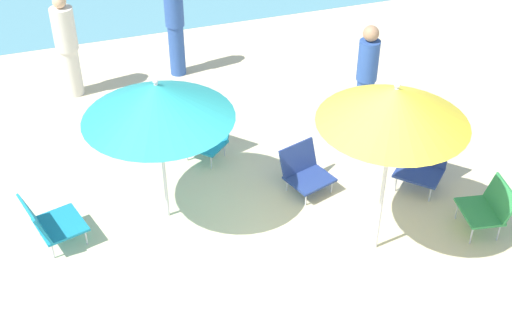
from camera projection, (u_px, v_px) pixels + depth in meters
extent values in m
plane|color=beige|center=(296.00, 284.00, 7.32)|extent=(40.00, 40.00, 0.00)
cylinder|color=silver|center=(162.00, 154.00, 7.72)|extent=(0.04, 0.04, 1.80)
cone|color=teal|center=(157.00, 101.00, 7.32)|extent=(1.68, 1.68, 0.42)
sphere|color=silver|center=(155.00, 81.00, 7.18)|extent=(0.06, 0.06, 0.06)
cylinder|color=silver|center=(385.00, 174.00, 7.19)|extent=(0.04, 0.04, 2.07)
cone|color=yellow|center=(394.00, 105.00, 6.70)|extent=(1.54, 1.54, 0.39)
sphere|color=silver|center=(397.00, 85.00, 6.57)|extent=(0.06, 0.06, 0.06)
cube|color=#33934C|center=(480.00, 212.00, 7.88)|extent=(0.50, 0.61, 0.03)
cube|color=#33934C|center=(501.00, 198.00, 7.81)|extent=(0.23, 0.56, 0.34)
cylinder|color=silver|center=(471.00, 235.00, 7.77)|extent=(0.02, 0.02, 0.25)
cylinder|color=silver|center=(457.00, 210.00, 8.12)|extent=(0.02, 0.02, 0.25)
cylinder|color=silver|center=(499.00, 232.00, 7.81)|extent=(0.02, 0.02, 0.25)
cylinder|color=silver|center=(483.00, 208.00, 8.16)|extent=(0.02, 0.02, 0.25)
cube|color=navy|center=(310.00, 179.00, 8.51)|extent=(0.64, 0.59, 0.03)
cube|color=navy|center=(298.00, 158.00, 8.56)|extent=(0.54, 0.30, 0.36)
cylinder|color=silver|center=(332.00, 187.00, 8.55)|extent=(0.02, 0.02, 0.18)
cylinder|color=silver|center=(306.00, 199.00, 8.35)|extent=(0.02, 0.02, 0.18)
cylinder|color=silver|center=(313.00, 173.00, 8.79)|extent=(0.02, 0.02, 0.18)
cylinder|color=silver|center=(287.00, 185.00, 8.59)|extent=(0.02, 0.02, 0.18)
cube|color=teal|center=(205.00, 144.00, 9.08)|extent=(0.63, 0.64, 0.03)
cube|color=teal|center=(214.00, 125.00, 9.14)|extent=(0.42, 0.45, 0.35)
cylinder|color=silver|center=(211.00, 162.00, 8.96)|extent=(0.02, 0.02, 0.21)
cylinder|color=silver|center=(187.00, 154.00, 9.11)|extent=(0.02, 0.02, 0.21)
cylinder|color=silver|center=(225.00, 149.00, 9.20)|extent=(0.02, 0.02, 0.21)
cylinder|color=silver|center=(201.00, 141.00, 9.35)|extent=(0.02, 0.02, 0.21)
cube|color=teal|center=(60.00, 224.00, 7.75)|extent=(0.62, 0.67, 0.03)
cube|color=teal|center=(34.00, 219.00, 7.51)|extent=(0.30, 0.58, 0.40)
cylinder|color=silver|center=(71.00, 216.00, 8.07)|extent=(0.02, 0.02, 0.22)
cylinder|color=silver|center=(86.00, 237.00, 7.77)|extent=(0.02, 0.02, 0.22)
cylinder|color=silver|center=(39.00, 228.00, 7.88)|extent=(0.02, 0.02, 0.22)
cylinder|color=silver|center=(53.00, 250.00, 7.58)|extent=(0.02, 0.02, 0.22)
cube|color=navy|center=(419.00, 172.00, 8.55)|extent=(0.73, 0.73, 0.03)
cube|color=navy|center=(427.00, 148.00, 8.61)|extent=(0.49, 0.51, 0.41)
cylinder|color=silver|center=(430.00, 194.00, 8.40)|extent=(0.02, 0.02, 0.22)
cylinder|color=silver|center=(396.00, 184.00, 8.57)|extent=(0.02, 0.02, 0.22)
cylinder|color=silver|center=(439.00, 177.00, 8.67)|extent=(0.02, 0.02, 0.22)
cylinder|color=silver|center=(405.00, 168.00, 8.84)|extent=(0.02, 0.02, 0.22)
cylinder|color=#2D519E|center=(363.00, 105.00, 9.54)|extent=(0.24, 0.24, 0.82)
cylinder|color=#2D519E|center=(368.00, 60.00, 9.14)|extent=(0.28, 0.28, 0.57)
sphere|color=tan|center=(371.00, 33.00, 8.91)|extent=(0.21, 0.21, 0.21)
cylinder|color=#2D519E|center=(177.00, 50.00, 10.91)|extent=(0.25, 0.25, 0.84)
cylinder|color=#2D519E|center=(174.00, 8.00, 10.50)|extent=(0.30, 0.30, 0.57)
cylinder|color=silver|center=(71.00, 72.00, 10.40)|extent=(0.29, 0.29, 0.76)
cylinder|color=silver|center=(64.00, 29.00, 9.99)|extent=(0.34, 0.34, 0.65)
sphere|color=#DBAD84|center=(59.00, 2.00, 9.74)|extent=(0.20, 0.20, 0.20)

